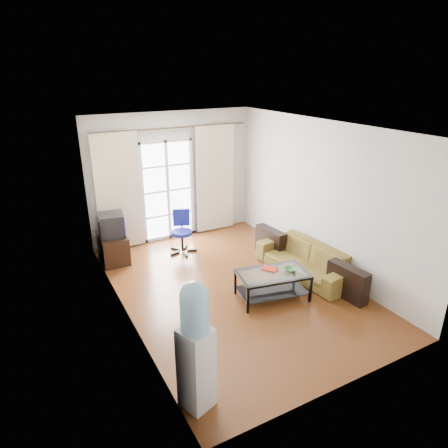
# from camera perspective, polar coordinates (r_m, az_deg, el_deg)

# --- Properties ---
(floor) EXTENTS (5.20, 5.20, 0.00)m
(floor) POSITION_cam_1_polar(r_m,az_deg,el_deg) (6.92, 1.23, -9.00)
(floor) COLOR brown
(floor) RESTS_ON ground
(ceiling) EXTENTS (5.20, 5.20, 0.00)m
(ceiling) POSITION_cam_1_polar(r_m,az_deg,el_deg) (6.02, 1.43, 13.76)
(ceiling) COLOR white
(ceiling) RESTS_ON wall_back
(wall_back) EXTENTS (3.60, 0.02, 2.70)m
(wall_back) POSITION_cam_1_polar(r_m,az_deg,el_deg) (8.60, -7.34, 6.75)
(wall_back) COLOR beige
(wall_back) RESTS_ON floor
(wall_front) EXTENTS (3.60, 0.02, 2.70)m
(wall_front) POSITION_cam_1_polar(r_m,az_deg,el_deg) (4.48, 18.18, -8.47)
(wall_front) COLOR beige
(wall_front) RESTS_ON floor
(wall_left) EXTENTS (0.02, 5.20, 2.70)m
(wall_left) POSITION_cam_1_polar(r_m,az_deg,el_deg) (5.73, -14.54, -1.37)
(wall_left) COLOR beige
(wall_left) RESTS_ON floor
(wall_right) EXTENTS (0.02, 5.20, 2.70)m
(wall_right) POSITION_cam_1_polar(r_m,az_deg,el_deg) (7.36, 13.63, 3.80)
(wall_right) COLOR beige
(wall_right) RESTS_ON floor
(french_door) EXTENTS (1.16, 0.06, 2.15)m
(french_door) POSITION_cam_1_polar(r_m,az_deg,el_deg) (8.57, -8.05, 4.75)
(french_door) COLOR white
(french_door) RESTS_ON wall_back
(curtain_rod) EXTENTS (3.30, 0.04, 0.04)m
(curtain_rod) POSITION_cam_1_polar(r_m,az_deg,el_deg) (8.31, -7.42, 13.48)
(curtain_rod) COLOR #4C3F2D
(curtain_rod) RESTS_ON wall_back
(curtain_left) EXTENTS (0.90, 0.07, 2.35)m
(curtain_left) POSITION_cam_1_polar(r_m,az_deg,el_deg) (8.19, -14.82, 4.37)
(curtain_left) COLOR beige
(curtain_left) RESTS_ON curtain_rod
(curtain_right) EXTENTS (0.90, 0.07, 2.35)m
(curtain_right) POSITION_cam_1_polar(r_m,az_deg,el_deg) (8.90, -1.28, 6.43)
(curtain_right) COLOR beige
(curtain_right) RESTS_ON curtain_rod
(radiator) EXTENTS (0.64, 0.12, 0.64)m
(radiator) POSITION_cam_1_polar(r_m,az_deg,el_deg) (9.12, -2.13, 1.05)
(radiator) COLOR #9E9FA1
(radiator) RESTS_ON floor
(sofa) EXTENTS (2.05, 1.11, 0.56)m
(sofa) POSITION_cam_1_polar(r_m,az_deg,el_deg) (7.36, 11.50, -5.03)
(sofa) COLOR olive
(sofa) RESTS_ON floor
(coffee_table) EXTENTS (1.23, 0.84, 0.46)m
(coffee_table) POSITION_cam_1_polar(r_m,az_deg,el_deg) (6.53, 6.93, -8.18)
(coffee_table) COLOR silver
(coffee_table) RESTS_ON floor
(bowl) EXTENTS (0.26, 0.26, 0.05)m
(bowl) POSITION_cam_1_polar(r_m,az_deg,el_deg) (6.54, 9.43, -6.40)
(bowl) COLOR #2E8037
(bowl) RESTS_ON coffee_table
(book) EXTENTS (0.40, 0.41, 0.02)m
(book) POSITION_cam_1_polar(r_m,az_deg,el_deg) (6.47, 6.27, -6.70)
(book) COLOR #AA3114
(book) RESTS_ON coffee_table
(remote) EXTENTS (0.16, 0.12, 0.02)m
(remote) POSITION_cam_1_polar(r_m,az_deg,el_deg) (6.52, 7.14, -6.52)
(remote) COLOR black
(remote) RESTS_ON coffee_table
(tv_stand) EXTENTS (0.50, 0.74, 0.53)m
(tv_stand) POSITION_cam_1_polar(r_m,az_deg,el_deg) (7.98, -15.56, -3.34)
(tv_stand) COLOR black
(tv_stand) RESTS_ON floor
(crt_tv) EXTENTS (0.54, 0.54, 0.44)m
(crt_tv) POSITION_cam_1_polar(r_m,az_deg,el_deg) (7.78, -15.86, -0.13)
(crt_tv) COLOR black
(crt_tv) RESTS_ON tv_stand
(task_chair) EXTENTS (0.76, 0.76, 0.86)m
(task_chair) POSITION_cam_1_polar(r_m,az_deg,el_deg) (8.13, -6.00, -2.26)
(task_chair) COLOR black
(task_chair) RESTS_ON floor
(water_cooler) EXTENTS (0.40, 0.40, 1.54)m
(water_cooler) POSITION_cam_1_polar(r_m,az_deg,el_deg) (4.36, -4.07, -16.78)
(water_cooler) COLOR silver
(water_cooler) RESTS_ON floor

